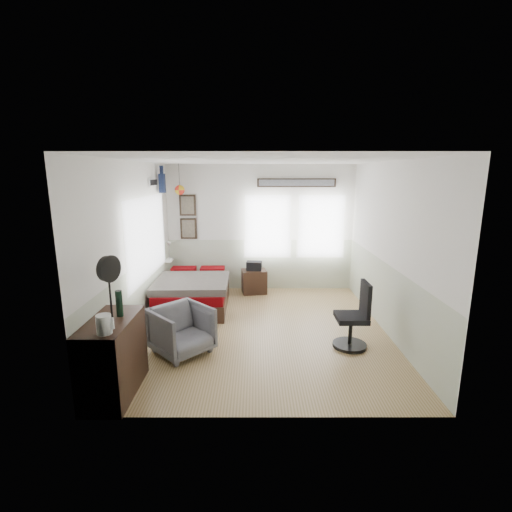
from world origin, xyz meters
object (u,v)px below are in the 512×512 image
object	(u,v)px
task_chair	(355,321)
nightstand	(254,281)
bed	(194,292)
dresser	(113,357)
armchair	(182,330)

from	to	relation	value
task_chair	nightstand	bearing A→B (deg)	119.95
bed	dresser	world-z (taller)	dresser
nightstand	dresser	bearing A→B (deg)	-122.74
bed	task_chair	size ratio (longest dim) A/B	1.87
bed	armchair	distance (m)	1.92
nightstand	bed	bearing A→B (deg)	-154.20
armchair	bed	bearing A→B (deg)	50.03
bed	armchair	world-z (taller)	armchair
armchair	nightstand	bearing A→B (deg)	25.26
dresser	nightstand	size ratio (longest dim) A/B	1.99
armchair	task_chair	xyz separation A→B (m)	(2.49, 0.18, 0.06)
armchair	task_chair	distance (m)	2.50
bed	task_chair	world-z (taller)	task_chair
bed	task_chair	bearing A→B (deg)	-34.63
bed	nightstand	world-z (taller)	bed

